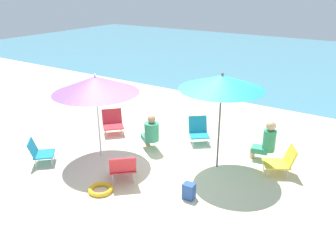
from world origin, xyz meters
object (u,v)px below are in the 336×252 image
at_px(umbrella_purple, 95,85).
at_px(beach_bag, 189,191).
at_px(beach_chair_a, 113,122).
at_px(swim_ring, 101,189).
at_px(umbrella_teal, 222,82).
at_px(beach_chair_c, 39,151).
at_px(beach_chair_e, 282,161).
at_px(person_a, 151,132).
at_px(beach_chair_b, 123,167).
at_px(beach_chair_d, 198,130).
at_px(person_b, 267,141).

bearing_deg(umbrella_purple, beach_bag, -8.84).
relative_size(beach_chair_a, swim_ring, 1.58).
bearing_deg(umbrella_teal, beach_chair_c, -149.11).
distance_m(umbrella_teal, beach_chair_c, 4.25).
height_order(beach_chair_e, person_a, person_a).
distance_m(beach_chair_b, beach_chair_d, 2.55).
xyz_separation_m(beach_chair_b, swim_ring, (-0.13, -0.52, -0.29)).
relative_size(beach_chair_e, beach_bag, 2.44).
bearing_deg(swim_ring, umbrella_teal, 55.60).
xyz_separation_m(umbrella_teal, person_b, (0.78, 0.89, -1.43)).
bearing_deg(person_b, swim_ring, 42.06).
bearing_deg(umbrella_teal, person_b, 48.98).
height_order(beach_chair_a, swim_ring, beach_chair_a).
distance_m(umbrella_teal, beach_chair_d, 2.07).
distance_m(person_a, swim_ring, 2.08).
height_order(umbrella_teal, person_a, umbrella_teal).
bearing_deg(beach_chair_d, beach_chair_a, -111.54).
bearing_deg(beach_chair_e, umbrella_purple, -9.10).
xyz_separation_m(umbrella_purple, beach_chair_d, (1.54, 1.91, -1.38)).
xyz_separation_m(umbrella_teal, beach_chair_a, (-3.18, 0.19, -1.60)).
height_order(umbrella_purple, beach_chair_a, umbrella_purple).
bearing_deg(person_a, beach_chair_c, 84.86).
xyz_separation_m(person_a, person_b, (2.48, 0.99, 0.02)).
distance_m(beach_chair_b, swim_ring, 0.61).
bearing_deg(beach_chair_a, beach_bag, 17.50).
bearing_deg(beach_chair_d, umbrella_teal, 6.60).
xyz_separation_m(beach_chair_b, beach_chair_e, (2.59, 2.07, -0.03)).
bearing_deg(beach_chair_b, umbrella_teal, -82.32).
distance_m(beach_chair_d, beach_chair_e, 2.28).
distance_m(umbrella_purple, beach_chair_b, 1.92).
distance_m(umbrella_purple, beach_chair_c, 1.95).
bearing_deg(beach_chair_e, person_b, -71.38).
bearing_deg(beach_bag, beach_chair_c, -169.85).
distance_m(beach_chair_a, person_b, 4.02).
height_order(beach_chair_b, person_a, person_a).
xyz_separation_m(umbrella_purple, person_b, (3.29, 1.88, -1.23)).
bearing_deg(umbrella_teal, beach_bag, -86.18).
xyz_separation_m(beach_chair_d, beach_bag, (1.07, -2.32, -0.17)).
bearing_deg(beach_chair_e, beach_chair_b, 8.41).
relative_size(beach_chair_a, beach_chair_c, 1.13).
xyz_separation_m(umbrella_teal, beach_chair_c, (-3.37, -2.02, -1.62)).
relative_size(beach_chair_a, beach_chair_d, 1.12).
height_order(beach_chair_b, beach_chair_e, beach_chair_b).
bearing_deg(umbrella_purple, beach_chair_e, 21.16).
bearing_deg(beach_chair_d, beach_chair_b, -47.90).
height_order(umbrella_purple, beach_chair_c, umbrella_purple).
height_order(beach_chair_d, person_b, person_b).
bearing_deg(beach_bag, beach_chair_d, 114.68).
relative_size(person_a, swim_ring, 1.86).
xyz_separation_m(beach_chair_d, person_b, (1.75, -0.03, 0.15)).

